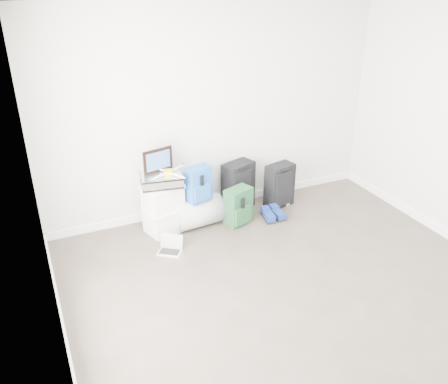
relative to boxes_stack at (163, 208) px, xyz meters
name	(u,v)px	position (x,y,z in m)	size (l,w,h in m)	color
ground	(319,317)	(0.85, -2.14, -0.32)	(5.00, 5.00, 0.00)	#3A322A
room_envelope	(337,147)	(0.85, -2.12, 1.40)	(4.52, 5.02, 2.71)	silver
boxes_stack	(163,208)	(0.00, 0.00, 0.00)	(0.52, 0.46, 0.63)	white
briefcase	(162,180)	(0.00, 0.00, 0.38)	(0.48, 0.35, 0.14)	#B2B2B7
painting	(158,160)	(0.00, 0.10, 0.60)	(0.38, 0.11, 0.29)	black
drone	(168,172)	(0.08, -0.02, 0.48)	(0.48, 0.48, 0.05)	gold
duffel_bag	(199,212)	(0.44, -0.05, -0.13)	(0.37, 0.37, 0.61)	#989AA0
blue_backpack	(199,185)	(0.44, -0.08, 0.27)	(0.35, 0.29, 0.43)	#184E9F
large_suitcase	(238,186)	(1.11, 0.18, 0.01)	(0.48, 0.39, 0.65)	black
green_backpack	(239,207)	(0.93, -0.20, -0.09)	(0.39, 0.34, 0.48)	#133419
carry_on	(280,185)	(1.65, 0.01, -0.02)	(0.42, 0.32, 0.60)	black
shoes	(273,215)	(1.39, -0.28, -0.27)	(0.27, 0.31, 0.10)	black
rolled_rug	(285,187)	(1.74, 0.01, -0.06)	(0.17, 0.17, 0.51)	#BFAF87
laptop	(170,248)	(-0.08, -0.47, -0.27)	(0.33, 0.31, 0.19)	silver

